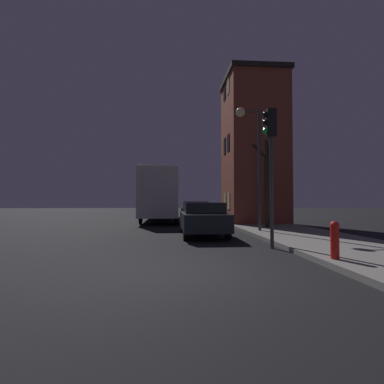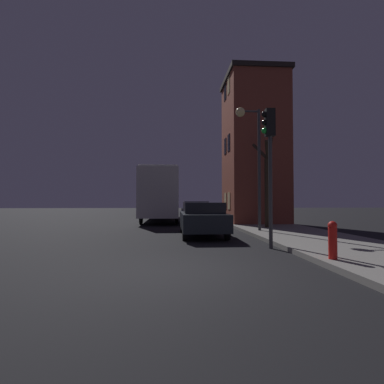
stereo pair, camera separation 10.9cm
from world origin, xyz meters
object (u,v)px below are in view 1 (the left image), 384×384
object	(u,v)px
bus	(160,192)
fire_hydrant	(335,239)
streetlamp	(251,143)
bare_tree	(267,185)
traffic_light	(270,148)
car_near_lane	(203,218)
car_mid_lane	(195,212)

from	to	relation	value
bus	fire_hydrant	xyz separation A→B (m)	(4.70, -16.83, -1.61)
streetlamp	bare_tree	size ratio (longest dim) A/B	1.25
traffic_light	fire_hydrant	world-z (taller)	traffic_light
traffic_light	car_near_lane	xyz separation A→B (m)	(-1.83, 3.56, -2.47)
streetlamp	bare_tree	world-z (taller)	streetlamp
car_mid_lane	bus	bearing A→B (deg)	125.05
car_mid_lane	traffic_light	bearing A→B (deg)	-81.74
streetlamp	bus	world-z (taller)	streetlamp
streetlamp	fire_hydrant	bearing A→B (deg)	-89.26
traffic_light	bus	world-z (taller)	traffic_light
car_near_lane	fire_hydrant	bearing A→B (deg)	-67.70
bus	car_mid_lane	bearing A→B (deg)	-54.95
traffic_light	fire_hydrant	size ratio (longest dim) A/B	5.02
traffic_light	car_near_lane	world-z (taller)	traffic_light
streetlamp	traffic_light	distance (m)	4.60
car_mid_lane	fire_hydrant	distance (m)	13.51
car_near_lane	car_mid_lane	world-z (taller)	car_mid_lane
streetlamp	car_near_lane	world-z (taller)	streetlamp
car_near_lane	bus	bearing A→B (deg)	101.56
streetlamp	bare_tree	bearing A→B (deg)	50.92
traffic_light	car_mid_lane	distance (m)	11.15
bus	fire_hydrant	world-z (taller)	bus
bare_tree	bus	bearing A→B (deg)	125.82
bare_tree	bus	world-z (taller)	bare_tree
streetlamp	car_near_lane	xyz separation A→B (m)	(-2.42, -0.88, -3.51)
traffic_light	bare_tree	size ratio (longest dim) A/B	0.97
traffic_light	car_mid_lane	size ratio (longest dim) A/B	1.19
car_near_lane	fire_hydrant	distance (m)	6.61
traffic_light	car_mid_lane	xyz separation A→B (m)	(-1.56, 10.77, -2.46)
streetlamp	fire_hydrant	distance (m)	7.90
car_near_lane	bare_tree	bearing A→B (deg)	33.86
traffic_light	car_near_lane	size ratio (longest dim) A/B	1.01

